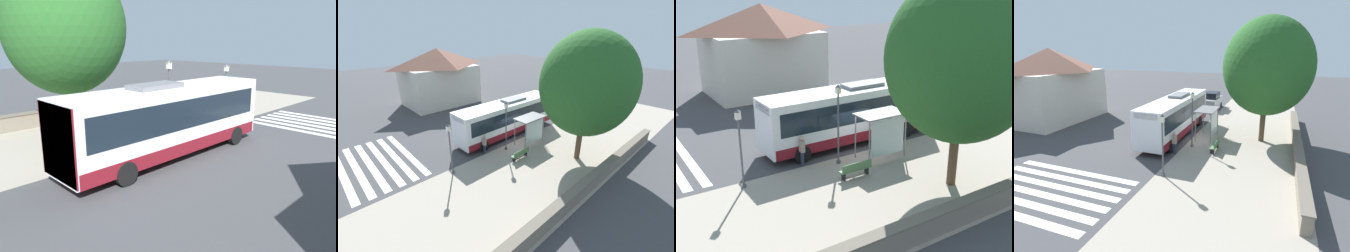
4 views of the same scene
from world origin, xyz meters
TOP-DOWN VIEW (x-y plane):
  - ground_plane at (0.00, 0.00)m, footprint 120.00×120.00m
  - sidewalk_plaza at (-4.50, 0.00)m, footprint 9.00×44.00m
  - crosswalk_stripes at (5.00, 10.88)m, footprint 9.00×5.25m
  - stone_wall at (-8.55, 0.00)m, footprint 0.60×20.00m
  - bus at (1.73, -0.81)m, footprint 2.62×11.47m
  - bus_shelter at (-1.33, -0.89)m, footprint 1.63×2.83m
  - pedestrian at (0.17, 3.42)m, footprint 0.34×0.23m
  - bench at (-2.60, 1.78)m, footprint 0.40×1.80m
  - street_lamp_near at (-0.62, 1.59)m, footprint 0.28×0.28m
  - street_lamp_far at (-0.52, 7.03)m, footprint 0.28×0.28m
  - shade_tree at (-5.78, -1.81)m, footprint 7.09×7.09m

SIDE VIEW (x-z plane):
  - ground_plane at x=0.00m, z-range 0.00..0.00m
  - crosswalk_stripes at x=5.00m, z-range 0.00..0.01m
  - sidewalk_plaza at x=-4.50m, z-range 0.00..0.02m
  - bench at x=-2.60m, z-range 0.04..0.92m
  - stone_wall at x=-8.55m, z-range 0.01..1.07m
  - pedestrian at x=0.17m, z-range 0.16..1.88m
  - bus at x=1.73m, z-range 0.06..3.75m
  - bus_shelter at x=-1.33m, z-range 0.85..3.52m
  - street_lamp_far at x=-0.52m, z-range 0.39..4.43m
  - street_lamp_near at x=-0.62m, z-range 0.41..4.92m
  - shade_tree at x=-5.78m, z-range 1.19..11.38m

